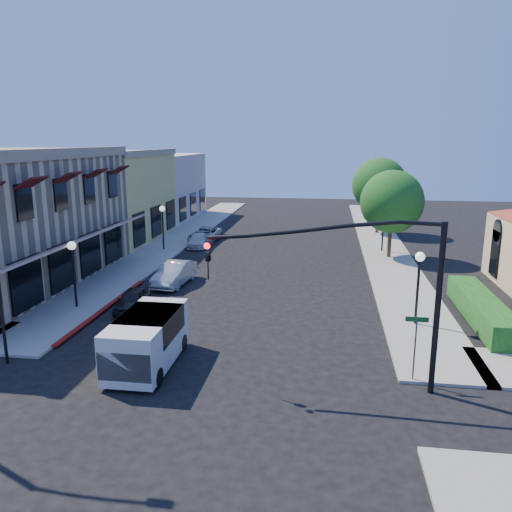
# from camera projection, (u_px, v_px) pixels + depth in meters

# --- Properties ---
(ground) EXTENTS (120.00, 120.00, 0.00)m
(ground) POSITION_uv_depth(u_px,v_px,m) (195.00, 397.00, 17.00)
(ground) COLOR black
(ground) RESTS_ON ground
(sidewalk_left) EXTENTS (3.50, 50.00, 0.12)m
(sidewalk_left) POSITION_uv_depth(u_px,v_px,m) (179.00, 238.00, 44.24)
(sidewalk_left) COLOR gray
(sidewalk_left) RESTS_ON ground
(sidewalk_right) EXTENTS (3.50, 50.00, 0.12)m
(sidewalk_right) POSITION_uv_depth(u_px,v_px,m) (381.00, 244.00, 41.77)
(sidewalk_right) COLOR gray
(sidewalk_right) RESTS_ON ground
(curb_red_strip) EXTENTS (0.25, 10.00, 0.06)m
(curb_red_strip) POSITION_uv_depth(u_px,v_px,m) (106.00, 310.00, 25.69)
(curb_red_strip) COLOR maroon
(curb_red_strip) RESTS_ON ground
(yellow_stucco_building) EXTENTS (10.00, 12.00, 7.60)m
(yellow_stucco_building) POSITION_uv_depth(u_px,v_px,m) (100.00, 196.00, 43.38)
(yellow_stucco_building) COLOR #EAD569
(yellow_stucco_building) RESTS_ON ground
(pink_stucco_building) EXTENTS (10.00, 12.00, 7.00)m
(pink_stucco_building) POSITION_uv_depth(u_px,v_px,m) (148.00, 187.00, 55.01)
(pink_stucco_building) COLOR beige
(pink_stucco_building) RESTS_ON ground
(hedge) EXTENTS (1.40, 8.00, 1.10)m
(hedge) POSITION_uv_depth(u_px,v_px,m) (480.00, 322.00, 24.02)
(hedge) COLOR #185117
(hedge) RESTS_ON ground
(street_tree_a) EXTENTS (4.56, 4.56, 6.48)m
(street_tree_a) POSITION_uv_depth(u_px,v_px,m) (392.00, 202.00, 36.00)
(street_tree_a) COLOR #382616
(street_tree_a) RESTS_ON ground
(street_tree_b) EXTENTS (4.94, 4.94, 7.02)m
(street_tree_b) POSITION_uv_depth(u_px,v_px,m) (379.00, 185.00, 45.56)
(street_tree_b) COLOR #382616
(street_tree_b) RESTS_ON ground
(signal_mast_arm) EXTENTS (8.01, 0.39, 6.00)m
(signal_mast_arm) POSITION_uv_depth(u_px,v_px,m) (374.00, 277.00, 16.69)
(signal_mast_arm) COLOR black
(signal_mast_arm) RESTS_ON ground
(street_name_sign) EXTENTS (0.80, 0.06, 2.50)m
(street_name_sign) POSITION_uv_depth(u_px,v_px,m) (416.00, 338.00, 17.68)
(street_name_sign) COLOR #595B5E
(street_name_sign) RESTS_ON ground
(lamppost_left_near) EXTENTS (0.44, 0.44, 3.57)m
(lamppost_left_near) POSITION_uv_depth(u_px,v_px,m) (73.00, 257.00, 25.29)
(lamppost_left_near) COLOR black
(lamppost_left_near) RESTS_ON ground
(lamppost_left_far) EXTENTS (0.44, 0.44, 3.57)m
(lamppost_left_far) POSITION_uv_depth(u_px,v_px,m) (162.00, 217.00, 38.78)
(lamppost_left_far) COLOR black
(lamppost_left_far) RESTS_ON ground
(lamppost_right_near) EXTENTS (0.44, 0.44, 3.57)m
(lamppost_right_near) POSITION_uv_depth(u_px,v_px,m) (419.00, 270.00, 22.89)
(lamppost_right_near) COLOR black
(lamppost_right_near) RESTS_ON ground
(lamppost_right_far) EXTENTS (0.44, 0.44, 3.57)m
(lamppost_right_far) POSITION_uv_depth(u_px,v_px,m) (384.00, 217.00, 38.30)
(lamppost_right_far) COLOR black
(lamppost_right_far) RESTS_ON ground
(white_van) EXTENTS (2.05, 4.60, 2.03)m
(white_van) POSITION_uv_depth(u_px,v_px,m) (147.00, 338.00, 19.07)
(white_van) COLOR silver
(white_van) RESTS_ON ground
(parked_car_a) EXTENTS (1.50, 3.23, 1.07)m
(parked_car_a) POSITION_uv_depth(u_px,v_px,m) (132.00, 300.00, 25.64)
(parked_car_a) COLOR black
(parked_car_a) RESTS_ON ground
(parked_car_b) EXTENTS (1.81, 4.28, 1.37)m
(parked_car_b) POSITION_uv_depth(u_px,v_px,m) (174.00, 274.00, 30.05)
(parked_car_b) COLOR silver
(parked_car_b) RESTS_ON ground
(parked_car_c) EXTENTS (1.84, 3.75, 1.05)m
(parked_car_c) POSITION_uv_depth(u_px,v_px,m) (198.00, 240.00, 40.78)
(parked_car_c) COLOR beige
(parked_car_c) RESTS_ON ground
(parked_car_d) EXTENTS (2.36, 4.59, 1.24)m
(parked_car_d) POSITION_uv_depth(u_px,v_px,m) (205.00, 235.00, 42.78)
(parked_car_d) COLOR #9C9FA1
(parked_car_d) RESTS_ON ground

